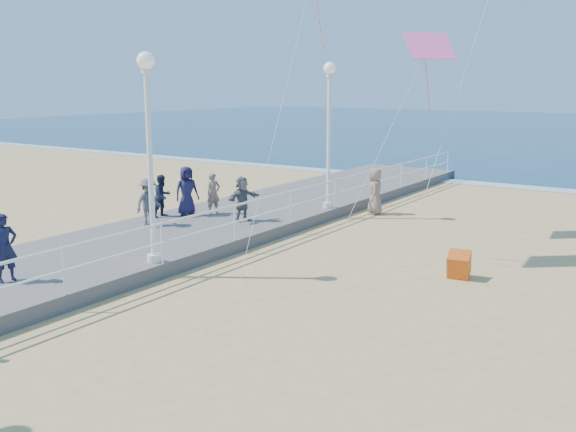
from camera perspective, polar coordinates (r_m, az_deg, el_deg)
The scene contains 15 objects.
ground at distance 14.06m, azimuth 4.04°, elevation -8.92°, with size 160.00×160.00×0.00m, color tan.
surf_line at distance 32.99m, azimuth 21.93°, elevation 2.23°, with size 160.00×1.20×0.04m, color white.
boardwalk at distance 18.67m, azimuth -16.43°, elevation -3.53°, with size 5.00×44.00×0.40m, color slate.
railing at distance 16.66m, azimuth -11.19°, elevation -1.36°, with size 0.05×42.00×0.55m.
lamp_post_mid at distance 16.51m, azimuth -12.26°, elevation 6.96°, with size 0.44×0.44×5.32m.
lamp_post_far at distance 23.67m, azimuth 3.66°, elevation 8.53°, with size 0.44×0.44×5.32m.
spectator_0 at distance 16.27m, azimuth -23.86°, elevation -2.60°, with size 0.59×0.39×1.62m, color #181A36.
spectator_2 at distance 21.31m, azimuth -12.30°, elevation 1.21°, with size 1.00×0.58×1.55m, color #515255.
spectator_4 at distance 22.74m, azimuth -8.99°, elevation 2.21°, with size 0.85×0.55×1.74m, color #201C3E.
spectator_5 at distance 21.59m, azimuth -4.09°, elevation 1.54°, with size 1.41×0.45×1.52m, color #5D5D62.
spectator_6 at distance 22.92m, azimuth -6.65°, elevation 2.01°, with size 0.53×0.35×1.46m, color #886F5E.
spectator_7 at distance 22.68m, azimuth -11.10°, elevation 1.77°, with size 0.71×0.56×1.47m, color #1A213B.
beach_walker_c at distance 24.90m, azimuth 7.75°, elevation 2.18°, with size 0.87×0.57×1.78m, color #8A715F.
box_kite at distance 17.20m, azimuth 14.95°, elevation -4.39°, with size 0.55×0.55×0.60m, color red.
kite_diamond_pink at distance 21.60m, azimuth 12.46°, elevation 14.58°, with size 1.45×1.45×0.02m, color #E1539B.
Camera 1 is at (6.44, -11.48, 4.92)m, focal length 40.00 mm.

